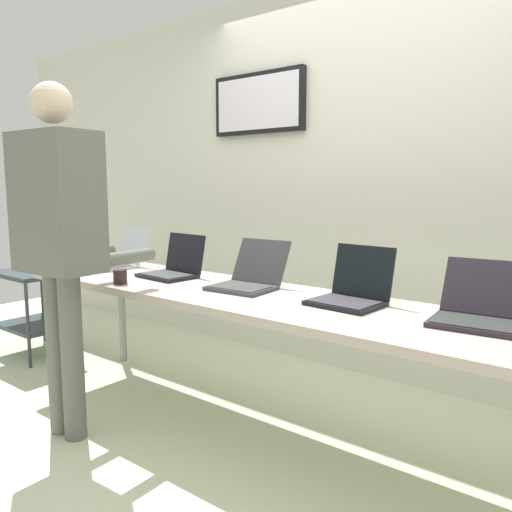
% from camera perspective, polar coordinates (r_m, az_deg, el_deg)
% --- Properties ---
extents(ground, '(8.00, 8.00, 0.04)m').
position_cam_1_polar(ground, '(2.82, 1.03, -19.48)').
color(ground, beige).
extents(back_wall, '(8.00, 0.11, 2.63)m').
position_cam_1_polar(back_wall, '(3.48, 12.37, 8.51)').
color(back_wall, silver).
rests_on(back_wall, ground).
extents(workbench, '(3.20, 0.70, 0.73)m').
position_cam_1_polar(workbench, '(2.58, 1.07, -5.47)').
color(workbench, '#B7A19A').
rests_on(workbench, ground).
extents(laptop_station_0, '(0.33, 0.39, 0.25)m').
position_cam_1_polar(laptop_station_0, '(3.59, -15.03, -0.26)').
color(laptop_station_0, '#AAB3B7').
rests_on(laptop_station_0, workbench).
extents(laptop_station_1, '(0.35, 0.31, 0.25)m').
position_cam_1_polar(laptop_station_1, '(3.14, -9.09, -1.20)').
color(laptop_station_1, black).
rests_on(laptop_station_1, workbench).
extents(laptop_station_2, '(0.35, 0.40, 0.25)m').
position_cam_1_polar(laptop_station_2, '(2.76, -0.79, -2.38)').
color(laptop_station_2, '#3B3B40').
rests_on(laptop_station_2, workbench).
extents(laptop_station_3, '(0.33, 0.33, 0.26)m').
position_cam_1_polar(laptop_station_3, '(2.44, 10.59, -3.80)').
color(laptop_station_3, black).
rests_on(laptop_station_3, workbench).
extents(laptop_station_4, '(0.37, 0.40, 0.24)m').
position_cam_1_polar(laptop_station_4, '(2.25, 23.58, -5.45)').
color(laptop_station_4, '#252029').
rests_on(laptop_station_4, workbench).
extents(person, '(0.45, 0.60, 1.76)m').
position_cam_1_polar(person, '(2.70, -20.92, 2.97)').
color(person, '#5F615A').
rests_on(person, ground).
extents(coffee_mug, '(0.08, 0.08, 0.08)m').
position_cam_1_polar(coffee_mug, '(2.97, -14.83, -2.22)').
color(coffee_mug, '#312023').
rests_on(coffee_mug, workbench).
extents(paper_sheet, '(0.30, 0.35, 0.00)m').
position_cam_1_polar(paper_sheet, '(3.16, -15.40, -2.40)').
color(paper_sheet, white).
rests_on(paper_sheet, workbench).
extents(storage_cart, '(0.56, 0.44, 0.64)m').
position_cam_1_polar(storage_cart, '(4.24, -23.27, -4.41)').
color(storage_cart, '#283538').
rests_on(storage_cart, ground).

